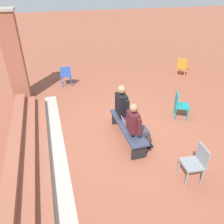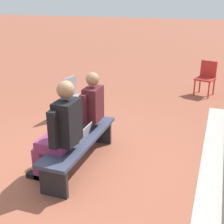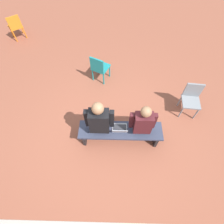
# 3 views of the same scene
# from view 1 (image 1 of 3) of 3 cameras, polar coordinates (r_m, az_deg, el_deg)

# --- Properties ---
(ground_plane) EXTENTS (60.00, 60.00, 0.00)m
(ground_plane) POSITION_cam_1_polar(r_m,az_deg,el_deg) (6.22, 3.92, -5.73)
(ground_plane) COLOR brown
(concrete_strip) EXTENTS (6.41, 0.40, 0.01)m
(concrete_strip) POSITION_cam_1_polar(r_m,az_deg,el_deg) (5.78, -14.03, -10.08)
(concrete_strip) COLOR #A8A399
(concrete_strip) RESTS_ON ground
(brick_steps) EXTENTS (5.61, 0.90, 0.45)m
(brick_steps) POSITION_cam_1_polar(r_m,az_deg,el_deg) (5.74, -21.79, -9.81)
(brick_steps) COLOR #93513D
(brick_steps) RESTS_ON ground
(brick_pillar_left_of_steps) EXTENTS (0.64, 0.64, 3.02)m
(brick_pillar_left_of_steps) POSITION_cam_1_polar(r_m,az_deg,el_deg) (8.29, -24.23, 13.06)
(brick_pillar_left_of_steps) COLOR #93513D
(brick_pillar_left_of_steps) RESTS_ON ground
(bench) EXTENTS (1.80, 0.44, 0.45)m
(bench) POSITION_cam_1_polar(r_m,az_deg,el_deg) (5.84, 4.10, -4.22)
(bench) COLOR #33384C
(bench) RESTS_ON ground
(person_student) EXTENTS (0.53, 0.66, 1.32)m
(person_student) POSITION_cam_1_polar(r_m,az_deg,el_deg) (5.34, 6.49, -3.52)
(person_student) COLOR #383842
(person_student) RESTS_ON ground
(person_adult) EXTENTS (0.58, 0.73, 1.41)m
(person_adult) POSITION_cam_1_polar(r_m,az_deg,el_deg) (5.99, 3.44, 1.21)
(person_adult) COLOR #7F2D5B
(person_adult) RESTS_ON ground
(laptop) EXTENTS (0.32, 0.29, 0.21)m
(laptop) POSITION_cam_1_polar(r_m,az_deg,el_deg) (5.77, 3.97, -2.96)
(laptop) COLOR #9EA0A5
(laptop) RESTS_ON bench
(plastic_chair_far_right) EXTENTS (0.59, 0.59, 0.84)m
(plastic_chair_far_right) POSITION_cam_1_polar(r_m,az_deg,el_deg) (10.35, 17.94, 11.35)
(plastic_chair_far_right) COLOR orange
(plastic_chair_far_right) RESTS_ON ground
(plastic_chair_mid_courtyard) EXTENTS (0.46, 0.46, 0.84)m
(plastic_chair_mid_courtyard) POSITION_cam_1_polar(r_m,az_deg,el_deg) (5.00, 21.16, -11.91)
(plastic_chair_mid_courtyard) COLOR gray
(plastic_chair_mid_courtyard) RESTS_ON ground
(plastic_chair_near_bench_left) EXTENTS (0.43, 0.43, 0.84)m
(plastic_chair_near_bench_left) POSITION_cam_1_polar(r_m,az_deg,el_deg) (9.11, -12.00, 9.56)
(plastic_chair_near_bench_left) COLOR #2D56B7
(plastic_chair_near_bench_left) RESTS_ON ground
(plastic_chair_far_left) EXTENTS (0.56, 0.56, 0.84)m
(plastic_chair_far_left) POSITION_cam_1_polar(r_m,az_deg,el_deg) (7.01, 17.26, 2.04)
(plastic_chair_far_left) COLOR teal
(plastic_chair_far_left) RESTS_ON ground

